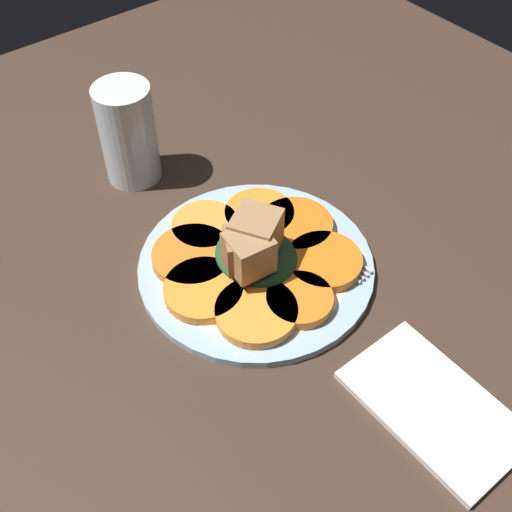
% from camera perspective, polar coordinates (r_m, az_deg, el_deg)
% --- Properties ---
extents(table_slab, '(1.20, 1.20, 0.02)m').
position_cam_1_polar(table_slab, '(0.72, -0.00, -1.67)').
color(table_slab, '#38281E').
rests_on(table_slab, ground).
extents(plate, '(0.26, 0.26, 0.01)m').
position_cam_1_polar(plate, '(0.70, -0.00, -0.86)').
color(plate, '#99B7D1').
rests_on(plate, table_slab).
extents(carrot_slice_0, '(0.08, 0.08, 0.01)m').
position_cam_1_polar(carrot_slice_0, '(0.70, 6.08, -0.47)').
color(carrot_slice_0, orange).
rests_on(carrot_slice_0, plate).
extents(carrot_slice_1, '(0.08, 0.08, 0.01)m').
position_cam_1_polar(carrot_slice_1, '(0.73, 3.56, 2.75)').
color(carrot_slice_1, orange).
rests_on(carrot_slice_1, plate).
extents(carrot_slice_2, '(0.08, 0.08, 0.01)m').
position_cam_1_polar(carrot_slice_2, '(0.74, 0.31, 3.71)').
color(carrot_slice_2, orange).
rests_on(carrot_slice_2, plate).
extents(carrot_slice_3, '(0.08, 0.08, 0.01)m').
position_cam_1_polar(carrot_slice_3, '(0.73, -4.53, 2.65)').
color(carrot_slice_3, orange).
rests_on(carrot_slice_3, plate).
extents(carrot_slice_4, '(0.09, 0.09, 0.01)m').
position_cam_1_polar(carrot_slice_4, '(0.70, -5.64, 0.01)').
color(carrot_slice_4, orange).
rests_on(carrot_slice_4, plate).
extents(carrot_slice_5, '(0.08, 0.08, 0.01)m').
position_cam_1_polar(carrot_slice_5, '(0.67, -4.47, -3.23)').
color(carrot_slice_5, orange).
rests_on(carrot_slice_5, plate).
extents(carrot_slice_6, '(0.08, 0.08, 0.01)m').
position_cam_1_polar(carrot_slice_6, '(0.65, 0.03, -4.99)').
color(carrot_slice_6, orange).
rests_on(carrot_slice_6, plate).
extents(carrot_slice_7, '(0.07, 0.07, 0.01)m').
position_cam_1_polar(carrot_slice_7, '(0.66, 4.04, -3.79)').
color(carrot_slice_7, orange).
rests_on(carrot_slice_7, plate).
extents(center_pile, '(0.10, 0.09, 0.07)m').
position_cam_1_polar(center_pile, '(0.67, -0.21, 0.66)').
color(center_pile, '#1E4723').
rests_on(center_pile, plate).
extents(fork, '(0.18, 0.04, 0.00)m').
position_cam_1_polar(fork, '(0.73, 4.36, 1.73)').
color(fork, silver).
rests_on(fork, plate).
extents(water_glass, '(0.07, 0.07, 0.13)m').
position_cam_1_polar(water_glass, '(0.80, -11.31, 10.60)').
color(water_glass, silver).
rests_on(water_glass, table_slab).
extents(napkin, '(0.16, 0.10, 0.01)m').
position_cam_1_polar(napkin, '(0.63, 15.50, -12.74)').
color(napkin, silver).
rests_on(napkin, table_slab).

